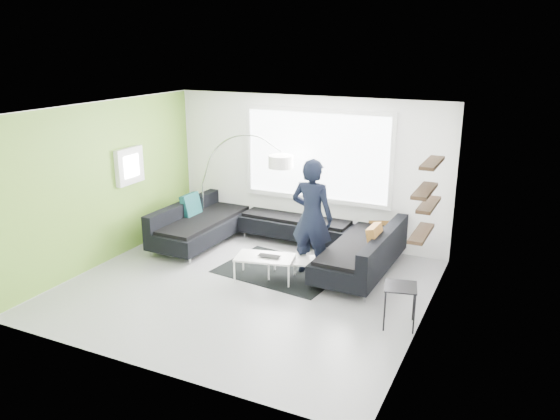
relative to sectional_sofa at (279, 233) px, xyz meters
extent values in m
plane|color=gray|center=(0.14, -1.55, -0.40)|extent=(5.50, 5.50, 0.00)
cube|color=white|center=(0.14, 0.95, 1.00)|extent=(5.50, 0.04, 2.80)
cube|color=white|center=(0.14, -4.05, 1.00)|extent=(5.50, 0.04, 2.80)
cube|color=white|center=(-2.61, -1.55, 1.00)|extent=(0.04, 5.00, 2.80)
cube|color=white|center=(2.89, -1.55, 1.00)|extent=(0.04, 5.00, 2.80)
cube|color=white|center=(0.14, -1.55, 2.40)|extent=(5.50, 5.00, 0.04)
cube|color=#6B9E33|center=(-2.60, -1.55, 1.00)|extent=(0.01, 5.00, 2.80)
cube|color=white|center=(0.34, 0.91, 1.30)|extent=(2.96, 0.06, 1.68)
cube|color=silver|center=(-2.54, -0.95, 1.20)|extent=(0.12, 0.66, 0.66)
cube|color=black|center=(2.78, -1.15, 1.30)|extent=(0.20, 1.24, 0.95)
cube|color=black|center=(0.00, 0.00, -0.18)|extent=(4.26, 2.71, 0.44)
cube|color=black|center=(0.00, 0.00, 0.21)|extent=(4.26, 2.71, 0.33)
cube|color=brown|center=(0.00, 0.00, 0.27)|extent=(3.76, 0.32, 0.46)
cube|color=black|center=(0.36, -0.70, -0.39)|extent=(2.15, 1.68, 0.01)
cube|color=white|center=(0.47, -1.01, -0.20)|extent=(1.33, 0.95, 0.40)
cube|color=black|center=(2.63, -1.71, -0.10)|extent=(0.52, 0.52, 0.59)
imported|color=black|center=(0.86, -0.57, 0.59)|extent=(0.74, 0.50, 1.97)
imported|color=black|center=(0.36, -1.18, 0.01)|extent=(0.40, 0.29, 0.03)
camera|label=1|loc=(4.04, -8.48, 3.34)|focal=35.00mm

